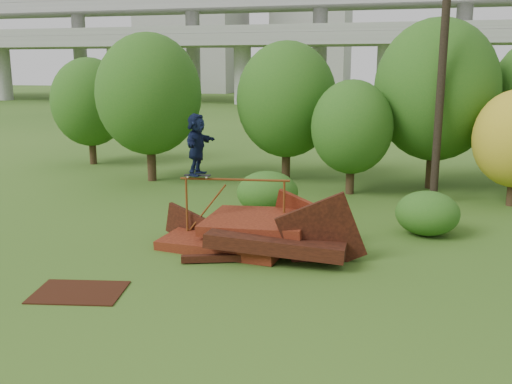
% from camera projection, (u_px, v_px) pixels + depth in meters
% --- Properties ---
extents(ground, '(240.00, 240.00, 0.00)m').
position_uv_depth(ground, '(267.00, 281.00, 12.96)').
color(ground, '#2D5116').
rests_on(ground, ground).
extents(scrap_pile, '(5.85, 3.08, 2.27)m').
position_uv_depth(scrap_pile, '(259.00, 235.00, 15.02)').
color(scrap_pile, '#3D130A').
rests_on(scrap_pile, ground).
extents(grind_rail, '(2.96, 0.47, 1.82)m').
position_uv_depth(grind_rail, '(235.00, 196.00, 15.44)').
color(grind_rail, brown).
rests_on(grind_rail, ground).
extents(skateboard, '(0.74, 0.29, 0.07)m').
position_uv_depth(skateboard, '(198.00, 175.00, 15.44)').
color(skateboard, black).
rests_on(skateboard, grind_rail).
extents(skater, '(0.55, 1.56, 1.66)m').
position_uv_depth(skater, '(197.00, 144.00, 15.26)').
color(skater, '#0F1735').
rests_on(skater, skateboard).
extents(flat_plate, '(2.12, 1.70, 0.03)m').
position_uv_depth(flat_plate, '(79.00, 292.00, 12.27)').
color(flat_plate, black).
rests_on(flat_plate, ground).
extents(tree_0, '(4.36, 4.36, 6.16)m').
position_uv_depth(tree_0, '(149.00, 94.00, 23.60)').
color(tree_0, black).
rests_on(tree_0, ground).
extents(tree_1, '(4.19, 4.19, 5.83)m').
position_uv_depth(tree_1, '(287.00, 100.00, 23.78)').
color(tree_1, black).
rests_on(tree_1, ground).
extents(tree_2, '(3.06, 3.06, 4.32)m').
position_uv_depth(tree_2, '(352.00, 127.00, 21.31)').
color(tree_2, black).
rests_on(tree_2, ground).
extents(tree_3, '(4.77, 4.77, 6.62)m').
position_uv_depth(tree_3, '(436.00, 90.00, 22.07)').
color(tree_3, black).
rests_on(tree_3, ground).
extents(tree_6, '(3.74, 3.74, 5.23)m').
position_uv_depth(tree_6, '(90.00, 102.00, 27.88)').
color(tree_6, black).
rests_on(tree_6, ground).
extents(shrub_left, '(2.05, 1.89, 1.42)m').
position_uv_depth(shrub_left, '(267.00, 192.00, 18.79)').
color(shrub_left, '#154F15').
rests_on(shrub_left, ground).
extents(shrub_right, '(1.82, 1.67, 1.29)m').
position_uv_depth(shrub_right, '(427.00, 213.00, 16.37)').
color(shrub_right, '#154F15').
rests_on(shrub_right, ground).
extents(utility_pole, '(1.40, 0.28, 9.15)m').
position_uv_depth(utility_pole, '(442.00, 70.00, 19.45)').
color(utility_pole, black).
rests_on(utility_pole, ground).
extents(freeway_overpass, '(160.00, 15.00, 13.70)m').
position_uv_depth(freeway_overpass, '(389.00, 21.00, 70.13)').
color(freeway_overpass, gray).
rests_on(freeway_overpass, ground).
extents(building_right, '(14.00, 14.00, 28.00)m').
position_uv_depth(building_right, '(313.00, 18.00, 110.24)').
color(building_right, '#9E9E99').
rests_on(building_right, ground).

